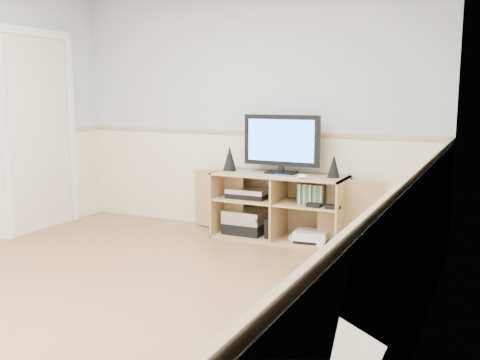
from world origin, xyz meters
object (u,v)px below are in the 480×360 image
Objects in this scene: keyboard at (287,176)px; game_consoles at (310,236)px; monitor at (281,142)px; media_cabinet at (281,205)px.

keyboard is 0.63m from game_consoles.
keyboard is at bearing -55.01° from monitor.
keyboard reaches higher than media_cabinet.
monitor is (-0.00, -0.01, 0.63)m from media_cabinet.
monitor reaches higher than game_consoles.
game_consoles is (0.33, -0.07, -0.26)m from media_cabinet.
keyboard is (0.13, -0.20, 0.32)m from media_cabinet.
media_cabinet is 4.44× the size of game_consoles.
monitor reaches higher than media_cabinet.
keyboard is at bearing -56.22° from media_cabinet.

